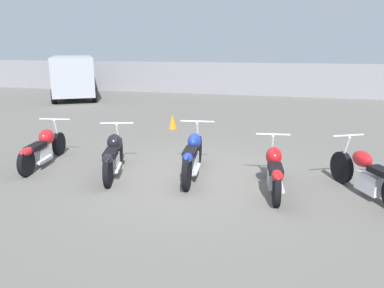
{
  "coord_description": "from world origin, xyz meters",
  "views": [
    {
      "loc": [
        1.96,
        -6.95,
        2.58
      ],
      "look_at": [
        0.0,
        0.21,
        0.65
      ],
      "focal_mm": 35.0,
      "sensor_mm": 36.0,
      "label": 1
    }
  ],
  "objects_px": {
    "motorcycle_slot_2": "(193,156)",
    "motorcycle_slot_3": "(274,170)",
    "traffic_cone_near": "(172,122)",
    "parked_van": "(73,75)",
    "motorcycle_slot_1": "(113,155)",
    "motorcycle_slot_4": "(369,176)",
    "motorcycle_slot_0": "(43,148)"
  },
  "relations": [
    {
      "from": "motorcycle_slot_2",
      "to": "motorcycle_slot_3",
      "type": "bearing_deg",
      "value": -18.9
    },
    {
      "from": "motorcycle_slot_1",
      "to": "motorcycle_slot_4",
      "type": "height_order",
      "value": "motorcycle_slot_4"
    },
    {
      "from": "motorcycle_slot_3",
      "to": "motorcycle_slot_4",
      "type": "height_order",
      "value": "motorcycle_slot_4"
    },
    {
      "from": "motorcycle_slot_1",
      "to": "traffic_cone_near",
      "type": "relative_size",
      "value": 4.52
    },
    {
      "from": "motorcycle_slot_3",
      "to": "motorcycle_slot_2",
      "type": "bearing_deg",
      "value": 160.26
    },
    {
      "from": "motorcycle_slot_0",
      "to": "motorcycle_slot_1",
      "type": "distance_m",
      "value": 1.82
    },
    {
      "from": "motorcycle_slot_1",
      "to": "motorcycle_slot_4",
      "type": "xyz_separation_m",
      "value": [
        4.88,
        0.07,
        -0.01
      ]
    },
    {
      "from": "motorcycle_slot_3",
      "to": "parked_van",
      "type": "distance_m",
      "value": 15.2
    },
    {
      "from": "motorcycle_slot_3",
      "to": "traffic_cone_near",
      "type": "relative_size",
      "value": 4.44
    },
    {
      "from": "motorcycle_slot_3",
      "to": "traffic_cone_near",
      "type": "distance_m",
      "value": 5.85
    },
    {
      "from": "motorcycle_slot_4",
      "to": "parked_van",
      "type": "relative_size",
      "value": 0.35
    },
    {
      "from": "motorcycle_slot_3",
      "to": "parked_van",
      "type": "bearing_deg",
      "value": 127.93
    },
    {
      "from": "motorcycle_slot_1",
      "to": "traffic_cone_near",
      "type": "bearing_deg",
      "value": 74.86
    },
    {
      "from": "traffic_cone_near",
      "to": "motorcycle_slot_2",
      "type": "bearing_deg",
      "value": -66.72
    },
    {
      "from": "motorcycle_slot_3",
      "to": "parked_van",
      "type": "relative_size",
      "value": 0.37
    },
    {
      "from": "motorcycle_slot_1",
      "to": "motorcycle_slot_3",
      "type": "bearing_deg",
      "value": -19.19
    },
    {
      "from": "motorcycle_slot_3",
      "to": "motorcycle_slot_0",
      "type": "bearing_deg",
      "value": 169.8
    },
    {
      "from": "motorcycle_slot_1",
      "to": "motorcycle_slot_4",
      "type": "relative_size",
      "value": 1.07
    },
    {
      "from": "motorcycle_slot_0",
      "to": "motorcycle_slot_1",
      "type": "bearing_deg",
      "value": -15.54
    },
    {
      "from": "motorcycle_slot_0",
      "to": "traffic_cone_near",
      "type": "bearing_deg",
      "value": 60.33
    },
    {
      "from": "motorcycle_slot_2",
      "to": "motorcycle_slot_3",
      "type": "distance_m",
      "value": 1.68
    },
    {
      "from": "motorcycle_slot_2",
      "to": "motorcycle_slot_3",
      "type": "xyz_separation_m",
      "value": [
        1.64,
        -0.35,
        -0.05
      ]
    },
    {
      "from": "motorcycle_slot_1",
      "to": "motorcycle_slot_0",
      "type": "bearing_deg",
      "value": 156.57
    },
    {
      "from": "motorcycle_slot_1",
      "to": "traffic_cone_near",
      "type": "distance_m",
      "value": 4.64
    },
    {
      "from": "motorcycle_slot_3",
      "to": "traffic_cone_near",
      "type": "xyz_separation_m",
      "value": [
        -3.5,
        4.68,
        -0.18
      ]
    },
    {
      "from": "parked_van",
      "to": "motorcycle_slot_3",
      "type": "bearing_deg",
      "value": -76.34
    },
    {
      "from": "motorcycle_slot_0",
      "to": "traffic_cone_near",
      "type": "relative_size",
      "value": 4.7
    },
    {
      "from": "motorcycle_slot_1",
      "to": "motorcycle_slot_3",
      "type": "height_order",
      "value": "motorcycle_slot_1"
    },
    {
      "from": "motorcycle_slot_1",
      "to": "motorcycle_slot_3",
      "type": "xyz_separation_m",
      "value": [
        3.25,
        -0.06,
        -0.02
      ]
    },
    {
      "from": "parked_van",
      "to": "motorcycle_slot_1",
      "type": "bearing_deg",
      "value": -86.24
    },
    {
      "from": "motorcycle_slot_4",
      "to": "parked_van",
      "type": "xyz_separation_m",
      "value": [
        -12.47,
        10.49,
        0.77
      ]
    },
    {
      "from": "motorcycle_slot_2",
      "to": "motorcycle_slot_0",
      "type": "bearing_deg",
      "value": 175.28
    }
  ]
}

